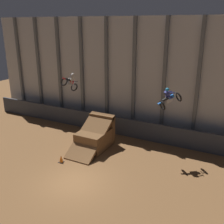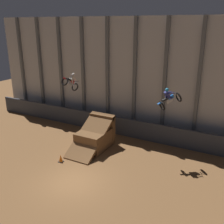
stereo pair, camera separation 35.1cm
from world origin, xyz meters
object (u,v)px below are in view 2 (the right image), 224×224
at_px(rider_bike_left_air, 71,82).
at_px(rider_bike_right_air, 169,99).
at_px(traffic_cone_near_ramp, 61,158).
at_px(hay_bale_trackside, 88,133).
at_px(dirt_ramp, 96,136).

distance_m(rider_bike_left_air, rider_bike_right_air, 9.03).
distance_m(traffic_cone_near_ramp, hay_bale_trackside, 5.04).
relative_size(rider_bike_right_air, traffic_cone_near_ramp, 2.96).
distance_m(rider_bike_right_air, hay_bale_trackside, 8.63).
bearing_deg(rider_bike_left_air, hay_bale_trackside, 12.70).
distance_m(dirt_ramp, rider_bike_left_air, 5.37).
bearing_deg(traffic_cone_near_ramp, rider_bike_left_air, 116.62).
distance_m(dirt_ramp, traffic_cone_near_ramp, 3.64).
xyz_separation_m(rider_bike_right_air, traffic_cone_near_ramp, (-6.60, -4.41, -4.38)).
height_order(rider_bike_left_air, traffic_cone_near_ramp, rider_bike_left_air).
height_order(dirt_ramp, rider_bike_right_air, rider_bike_right_air).
distance_m(rider_bike_left_air, traffic_cone_near_ramp, 7.09).
relative_size(dirt_ramp, rider_bike_right_air, 2.54).
bearing_deg(dirt_ramp, rider_bike_right_air, 9.45).
xyz_separation_m(dirt_ramp, rider_bike_left_air, (-3.34, 1.36, 3.98)).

